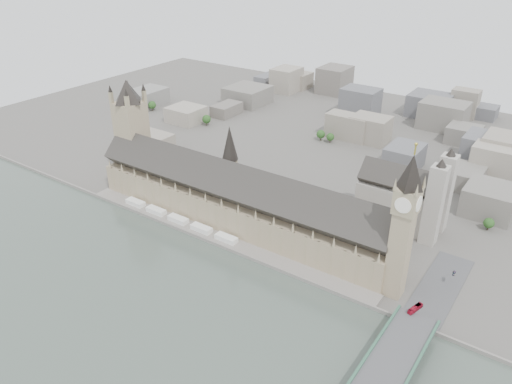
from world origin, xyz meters
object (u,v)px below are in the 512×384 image
Objects in this scene: victoria_tower at (132,129)px; westminster_abbey at (404,198)px; car_approach at (454,273)px; red_bus_north at (415,308)px; palace_of_westminster at (236,200)px; elizabeth_tower at (404,218)px.

victoria_tower reaches higher than westminster_abbey.
victoria_tower reaches higher than car_approach.
red_bus_north reaches higher than car_approach.
red_bus_north is (158.91, -32.61, -10.77)m from palace_of_westminster.
victoria_tower is at bearing 176.04° from elizabeth_tower.
victoria_tower is 293.65m from car_approach.
westminster_abbey is 5.61× the size of red_bus_north.
palace_of_westminster is at bearing 175.15° from elizabeth_tower.
westminster_abbey is at bearing 127.11° from car_approach.
victoria_tower reaches higher than red_bus_north.
palace_of_westminster is 2.65× the size of victoria_tower.
palace_of_westminster is 126.41m from victoria_tower.
victoria_tower is 244.79m from westminster_abbey.
car_approach is at bearing 2.29° from victoria_tower.
elizabeth_tower is 1.58× the size of westminster_abbey.
elizabeth_tower is 8.88× the size of red_bus_north.
palace_of_westminster is 162.58m from red_bus_north.
elizabeth_tower reaches higher than car_approach.
car_approach is (57.15, -57.39, -14.09)m from westminster_abbey.
westminster_abbey is at bearing 107.29° from elizabeth_tower.
car_approach is (9.16, 50.52, -0.95)m from red_bus_north.
red_bus_north is at bearing -7.89° from victoria_tower.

